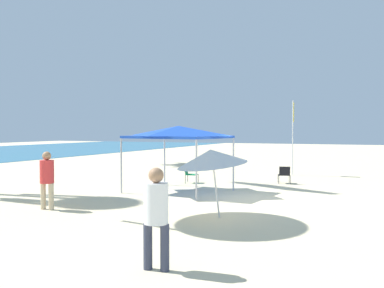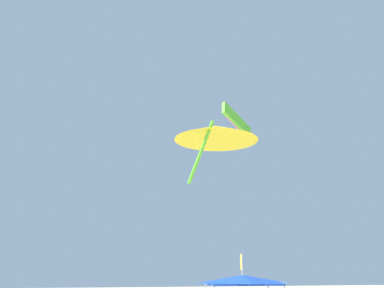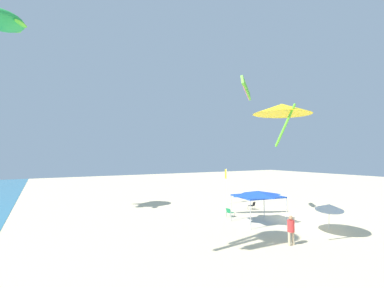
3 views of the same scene
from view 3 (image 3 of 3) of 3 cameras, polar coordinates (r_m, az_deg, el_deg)
ground at (r=25.84m, az=20.80°, el=-15.11°), size 120.00×120.00×0.10m
canopy_tent at (r=23.39m, az=13.99°, el=-10.39°), size 3.52×3.95×2.68m
beach_umbrella at (r=23.08m, az=27.48°, el=-11.96°), size 2.07×2.05×2.16m
folding_chair_near_cooler at (r=29.15m, az=12.89°, el=-12.69°), size 0.75×0.67×0.82m
folding_chair_left_of_tent at (r=25.36m, az=8.10°, el=-14.27°), size 0.64×0.72×0.82m
banner_flag at (r=31.68m, az=7.45°, el=-8.26°), size 0.36×0.06×4.13m
person_kite_handler at (r=18.61m, az=20.55°, el=-16.57°), size 0.44×0.49×1.84m
kite_delta_yellow at (r=17.57m, az=18.81°, el=7.14°), size 5.05×5.05×2.79m
kite_parafoil_lime at (r=26.13m, az=11.54°, el=11.63°), size 2.10×2.58×1.88m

